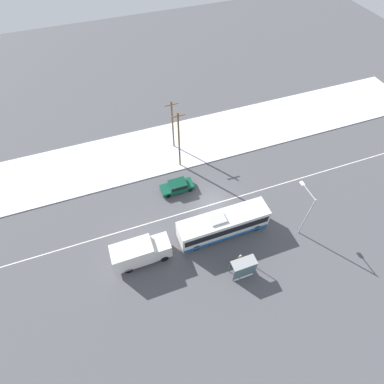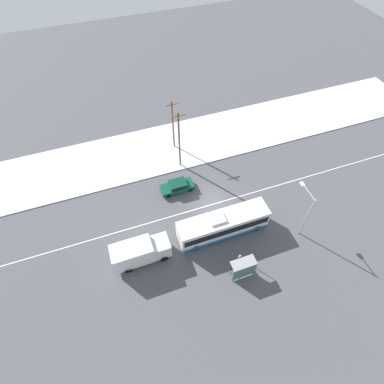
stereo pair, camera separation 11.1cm
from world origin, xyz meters
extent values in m
plane|color=#4C4C51|center=(0.00, 0.00, 0.00)|extent=(120.00, 120.00, 0.00)
cube|color=silver|center=(0.00, 12.02, 0.06)|extent=(80.00, 10.04, 0.12)
cube|color=silver|center=(0.00, 0.00, 0.00)|extent=(60.00, 0.12, 0.00)
cube|color=white|center=(-0.45, -4.11, 1.67)|extent=(10.66, 2.55, 2.79)
cube|color=black|center=(-0.45, -4.11, 2.01)|extent=(10.23, 2.57, 1.06)
cube|color=blue|center=(-0.45, -4.11, 0.53)|extent=(10.55, 2.57, 0.50)
cube|color=#B2B2B2|center=(-1.25, -4.11, 3.19)|extent=(1.80, 1.40, 0.24)
cylinder|color=black|center=(3.48, -5.25, 0.50)|extent=(1.00, 0.28, 1.00)
cylinder|color=black|center=(3.48, -2.98, 0.50)|extent=(1.00, 0.28, 1.00)
cylinder|color=black|center=(-4.18, -5.25, 0.50)|extent=(1.00, 0.28, 1.00)
cylinder|color=black|center=(-4.18, -2.98, 0.50)|extent=(1.00, 0.28, 1.00)
cube|color=silver|center=(-11.10, -4.32, 1.77)|extent=(4.39, 2.30, 2.54)
cube|color=silver|center=(-7.96, -4.32, 1.49)|extent=(1.90, 2.19, 1.98)
cube|color=black|center=(-7.03, -4.32, 1.88)|extent=(0.06, 1.96, 0.87)
cylinder|color=black|center=(-7.96, -5.34, 0.45)|extent=(0.90, 0.26, 0.90)
cylinder|color=black|center=(-7.96, -3.30, 0.45)|extent=(0.90, 0.26, 0.90)
cylinder|color=black|center=(-11.98, -5.34, 0.45)|extent=(0.90, 0.26, 0.90)
cylinder|color=black|center=(-11.98, -3.30, 0.45)|extent=(0.90, 0.26, 0.90)
cube|color=#0F4733|center=(-3.53, 3.80, 0.54)|extent=(4.30, 1.80, 0.63)
cube|color=#0D3C2B|center=(-3.42, 3.80, 1.14)|extent=(2.24, 1.66, 0.57)
cube|color=black|center=(-3.42, 3.80, 1.15)|extent=(2.06, 1.69, 0.46)
cylinder|color=black|center=(-4.98, 3.01, 0.32)|extent=(0.64, 0.22, 0.64)
cylinder|color=black|center=(-4.98, 4.59, 0.32)|extent=(0.64, 0.22, 0.64)
cylinder|color=black|center=(-1.98, 3.01, 0.32)|extent=(0.64, 0.22, 0.64)
cylinder|color=black|center=(-1.98, 4.59, 0.32)|extent=(0.64, 0.22, 0.64)
cylinder|color=#23232D|center=(-0.36, -8.38, 0.40)|extent=(0.12, 0.12, 0.80)
cylinder|color=#23232D|center=(-0.12, -8.38, 0.40)|extent=(0.12, 0.12, 0.80)
cube|color=brown|center=(-0.24, -8.38, 1.13)|extent=(0.42, 0.23, 0.66)
sphere|color=tan|center=(-0.24, -8.38, 1.59)|extent=(0.28, 0.28, 0.28)
cylinder|color=brown|center=(-0.50, -8.38, 1.09)|extent=(0.10, 0.10, 0.62)
cylinder|color=brown|center=(0.02, -8.38, 1.09)|extent=(0.10, 0.10, 0.62)
cube|color=gray|center=(-0.48, -9.49, 2.37)|extent=(2.66, 1.20, 0.06)
cube|color=slate|center=(-0.48, -10.07, 1.20)|extent=(2.55, 0.04, 2.16)
cylinder|color=#474C51|center=(-1.77, -8.93, 1.17)|extent=(0.08, 0.08, 2.34)
cylinder|color=#474C51|center=(0.81, -8.93, 1.17)|extent=(0.08, 0.08, 2.34)
cylinder|color=#474C51|center=(-1.77, -10.05, 1.17)|extent=(0.08, 0.08, 2.34)
cylinder|color=#474C51|center=(0.81, -10.05, 1.17)|extent=(0.08, 0.08, 2.34)
cylinder|color=#9EA3A8|center=(8.09, -7.29, 3.29)|extent=(0.14, 0.14, 6.59)
cylinder|color=#9EA3A8|center=(8.09, -6.06, 6.44)|extent=(0.10, 2.46, 0.10)
cube|color=silver|center=(8.09, -4.83, 6.37)|extent=(0.36, 0.60, 0.16)
cylinder|color=brown|center=(-1.74, 7.92, 4.54)|extent=(0.24, 0.24, 9.08)
cube|color=brown|center=(-1.74, 7.92, 8.58)|extent=(1.80, 0.12, 0.12)
cylinder|color=brown|center=(-1.39, 11.86, 3.97)|extent=(0.24, 0.24, 7.95)
cube|color=brown|center=(-1.39, 11.86, 7.45)|extent=(1.80, 0.12, 0.12)
camera|label=1|loc=(-10.04, -20.13, 31.16)|focal=28.00mm
camera|label=2|loc=(-9.93, -20.17, 31.16)|focal=28.00mm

